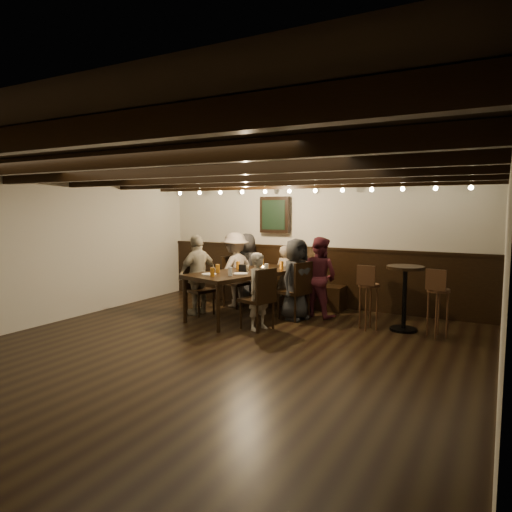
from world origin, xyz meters
The scene contains 27 objects.
room centered at (-0.29, 2.21, 1.07)m, with size 7.00×7.00×7.00m.
dining_table centered at (-0.66, 1.99, 0.73)m, with size 1.49×2.31×0.80m.
chair_left_near centered at (-1.23, 2.62, 0.30)m, with size 0.54×0.54×0.97m.
chair_left_far centered at (-1.47, 1.75, 0.28)m, with size 0.51×0.51×0.91m.
chair_right_near centered at (0.16, 2.23, 0.30)m, with size 0.55×0.55×0.99m.
chair_right_far centered at (-0.08, 1.37, 0.29)m, with size 0.54×0.54×0.96m.
person_bench_left centered at (-1.29, 3.10, 0.69)m, with size 0.67×0.44×1.38m, color #2A2A2D.
person_bench_centre centered at (-0.38, 3.01, 0.59)m, with size 0.43×0.28×1.18m, color gray.
person_bench_right centered at (0.45, 2.62, 0.70)m, with size 0.68×0.53×1.39m, color #561D28.
person_left_near centered at (-1.26, 2.63, 0.71)m, with size 0.92×0.53×1.42m, color gray.
person_left_far centered at (-1.50, 1.76, 0.71)m, with size 0.83×0.35×1.42m, color #9D947D.
person_right_near centered at (0.18, 2.23, 0.69)m, with size 0.67×0.44×1.38m, color black.
person_right_far centered at (-0.06, 1.36, 0.60)m, with size 0.44×0.29×1.20m, color #B0A794.
pint_a centered at (-0.74, 2.74, 0.87)m, with size 0.07×0.07×0.14m, color #BF7219.
pint_b centered at (-0.25, 2.55, 0.87)m, with size 0.07×0.07×0.14m, color #BF7219.
pint_c centered at (-0.92, 2.17, 0.87)m, with size 0.07×0.07×0.14m, color #BF7219.
pint_d centered at (-0.32, 2.11, 0.87)m, with size 0.07×0.07×0.14m, color silver.
pint_e centered at (-0.99, 1.62, 0.87)m, with size 0.07×0.07×0.14m, color #BF7219.
pint_f centered at (-0.61, 1.41, 0.87)m, with size 0.07×0.07×0.14m, color silver.
pint_g centered at (-0.82, 1.21, 0.87)m, with size 0.07×0.07×0.14m, color #BF7219.
plate_near centered at (-0.99, 1.36, 0.81)m, with size 0.24×0.24×0.01m, color white.
plate_far centered at (-0.57, 1.66, 0.81)m, with size 0.24×0.24×0.01m, color white.
condiment_caddy centered at (-0.67, 1.94, 0.86)m, with size 0.15×0.10×0.12m, color black.
candle centered at (-0.46, 2.25, 0.82)m, with size 0.05×0.05×0.05m, color beige.
high_top_table centered at (1.93, 2.37, 0.66)m, with size 0.57×0.57×1.00m.
bar_stool_left centered at (1.43, 2.17, 0.38)m, with size 0.32×0.33×1.02m.
bar_stool_right centered at (2.43, 2.22, 0.38)m, with size 0.33×0.35×1.02m.
Camera 1 is at (3.23, -4.76, 1.88)m, focal length 32.00 mm.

